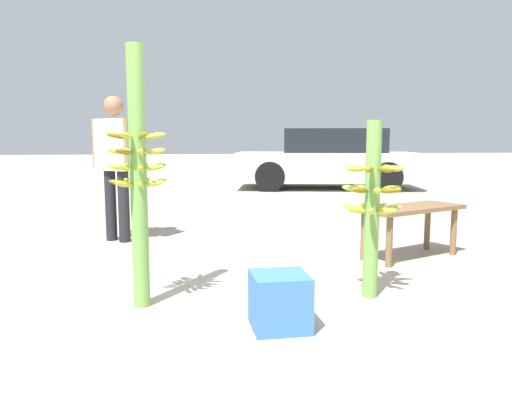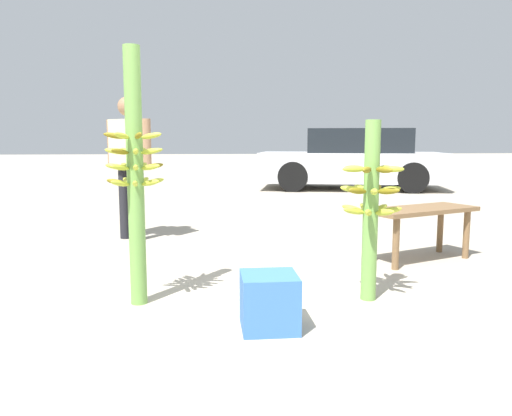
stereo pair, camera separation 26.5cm
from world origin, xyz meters
name	(u,v)px [view 2 (the right image)]	position (x,y,z in m)	size (l,w,h in m)	color
ground_plane	(263,311)	(0.00, 0.00, 0.00)	(80.00, 80.00, 0.00)	#A89E8C
banana_stalk_left	(135,175)	(-0.84, 0.26, 0.90)	(0.40, 0.40, 1.74)	#6B9E47
banana_stalk_center	(371,205)	(0.78, 0.18, 0.68)	(0.44, 0.44, 1.27)	#6B9E47
vendor_person	(129,156)	(-1.22, 2.60, 0.95)	(0.58, 0.49, 1.61)	black
market_bench	(421,217)	(1.64, 1.28, 0.42)	(1.19, 0.83, 0.50)	brown
parked_car	(352,160)	(3.06, 8.26, 0.68)	(4.48, 2.72, 1.40)	silver
produce_crate	(270,302)	(0.00, -0.30, 0.17)	(0.33, 0.33, 0.33)	#386BB2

